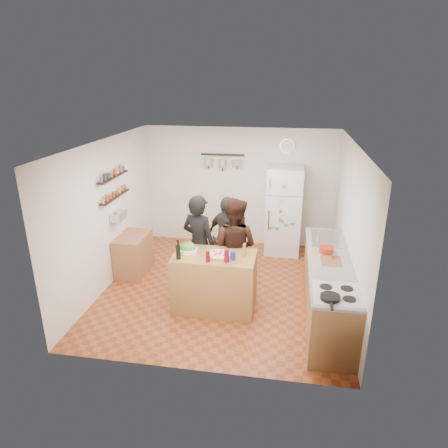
% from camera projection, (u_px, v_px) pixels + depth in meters
% --- Properties ---
extents(room_shell, '(4.20, 4.20, 4.20)m').
position_uv_depth(room_shell, '(227.00, 213.00, 6.86)').
color(room_shell, brown).
rests_on(room_shell, ground).
extents(prep_island, '(1.25, 0.72, 0.91)m').
position_uv_depth(prep_island, '(215.00, 282.00, 6.20)').
color(prep_island, olive).
rests_on(prep_island, floor).
extents(pizza_board, '(0.42, 0.34, 0.02)m').
position_uv_depth(pizza_board, '(219.00, 255.00, 6.01)').
color(pizza_board, '#996337').
rests_on(pizza_board, prep_island).
extents(pizza, '(0.34, 0.34, 0.02)m').
position_uv_depth(pizza, '(219.00, 254.00, 6.00)').
color(pizza, beige).
rests_on(pizza, pizza_board).
extents(salad_bowl, '(0.29, 0.29, 0.06)m').
position_uv_depth(salad_bowl, '(188.00, 250.00, 6.15)').
color(salad_bowl, white).
rests_on(salad_bowl, prep_island).
extents(wine_bottle, '(0.07, 0.07, 0.22)m').
position_uv_depth(wine_bottle, '(178.00, 252.00, 5.88)').
color(wine_bottle, black).
rests_on(wine_bottle, prep_island).
extents(wine_glass_near, '(0.06, 0.06, 0.15)m').
position_uv_depth(wine_glass_near, '(208.00, 257.00, 5.80)').
color(wine_glass_near, '#59070B').
rests_on(wine_glass_near, prep_island).
extents(wine_glass_far, '(0.08, 0.08, 0.18)m').
position_uv_depth(wine_glass_far, '(227.00, 256.00, 5.79)').
color(wine_glass_far, '#5B0717').
rests_on(wine_glass_far, prep_island).
extents(pepper_mill, '(0.05, 0.05, 0.16)m').
position_uv_depth(pepper_mill, '(244.00, 251.00, 5.99)').
color(pepper_mill, olive).
rests_on(pepper_mill, prep_island).
extents(salt_canister, '(0.08, 0.08, 0.13)m').
position_uv_depth(salt_canister, '(233.00, 256.00, 5.87)').
color(salt_canister, navy).
rests_on(salt_canister, prep_island).
extents(person_left, '(0.73, 0.62, 1.70)m').
position_uv_depth(person_left, '(199.00, 245.00, 6.56)').
color(person_left, black).
rests_on(person_left, floor).
extents(person_center, '(0.95, 0.83, 1.67)m').
position_uv_depth(person_center, '(234.00, 247.00, 6.53)').
color(person_center, black).
rests_on(person_center, floor).
extents(person_back, '(0.94, 0.80, 1.51)m').
position_uv_depth(person_back, '(227.00, 238.00, 7.11)').
color(person_back, '#292624').
rests_on(person_back, floor).
extents(counter_run, '(0.63, 2.63, 0.90)m').
position_uv_depth(counter_run, '(328.00, 289.00, 6.00)').
color(counter_run, '#9E7042').
rests_on(counter_run, floor).
extents(stove_top, '(0.60, 0.62, 0.02)m').
position_uv_depth(stove_top, '(337.00, 294.00, 4.96)').
color(stove_top, white).
rests_on(stove_top, counter_run).
extents(skillet, '(0.24, 0.24, 0.05)m').
position_uv_depth(skillet, '(330.00, 297.00, 4.82)').
color(skillet, black).
rests_on(skillet, stove_top).
extents(sink, '(0.50, 0.80, 0.03)m').
position_uv_depth(sink, '(327.00, 239.00, 6.63)').
color(sink, silver).
rests_on(sink, counter_run).
extents(cutting_board, '(0.30, 0.40, 0.02)m').
position_uv_depth(cutting_board, '(331.00, 262.00, 5.83)').
color(cutting_board, '#9A5938').
rests_on(cutting_board, counter_run).
extents(red_bowl, '(0.22, 0.22, 0.09)m').
position_uv_depth(red_bowl, '(326.00, 250.00, 6.09)').
color(red_bowl, '#A12412').
rests_on(red_bowl, counter_run).
extents(fridge, '(0.70, 0.68, 1.80)m').
position_uv_depth(fridge, '(284.00, 210.00, 8.09)').
color(fridge, white).
rests_on(fridge, floor).
extents(wall_clock, '(0.30, 0.03, 0.30)m').
position_uv_depth(wall_clock, '(287.00, 146.00, 7.96)').
color(wall_clock, silver).
rests_on(wall_clock, back_wall).
extents(spice_shelf_lower, '(0.12, 1.00, 0.02)m').
position_uv_depth(spice_shelf_lower, '(115.00, 197.00, 6.90)').
color(spice_shelf_lower, black).
rests_on(spice_shelf_lower, left_wall).
extents(spice_shelf_upper, '(0.12, 1.00, 0.02)m').
position_uv_depth(spice_shelf_upper, '(113.00, 177.00, 6.78)').
color(spice_shelf_upper, black).
rests_on(spice_shelf_upper, left_wall).
extents(produce_basket, '(0.18, 0.35, 0.14)m').
position_uv_depth(produce_basket, '(119.00, 216.00, 7.01)').
color(produce_basket, silver).
rests_on(produce_basket, left_wall).
extents(side_table, '(0.50, 0.80, 0.73)m').
position_uv_depth(side_table, '(134.00, 254.00, 7.39)').
color(side_table, '#A96D46').
rests_on(side_table, floor).
extents(pot_rack, '(0.90, 0.04, 0.04)m').
position_uv_depth(pot_rack, '(223.00, 155.00, 8.16)').
color(pot_rack, black).
rests_on(pot_rack, back_wall).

